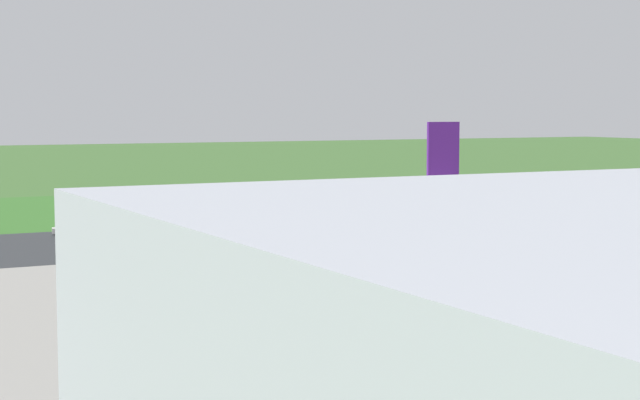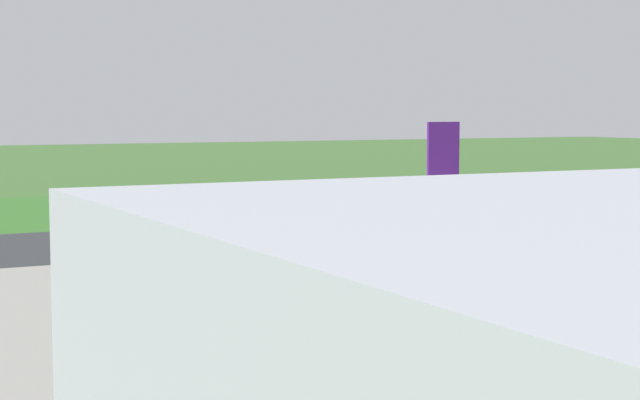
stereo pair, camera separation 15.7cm
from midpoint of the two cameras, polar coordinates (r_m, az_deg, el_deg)
name	(u,v)px [view 2 (the right image)]	position (r m, az deg, el deg)	size (l,w,h in m)	color
ground_plane	(369,228)	(153.80, 2.77, -1.55)	(800.00, 800.00, 0.00)	#3D662D
runway_asphalt	(369,227)	(153.80, 2.77, -1.54)	(600.00, 32.36, 0.06)	#2D3033
apron_concrete	(597,274)	(114.22, 15.22, -3.99)	(440.00, 110.00, 0.05)	gray
grass_verge_foreground	(263,206)	(188.48, -3.17, -0.34)	(600.00, 80.00, 0.04)	#346B27
airliner_main	(322,201)	(149.59, 0.16, -0.05)	(54.06, 44.15, 15.88)	white
service_truck_baggage	(637,223)	(154.29, 17.25, -1.22)	(5.22, 6.02, 2.65)	#B21914
service_car_followme	(68,229)	(148.72, -13.83, -1.59)	(4.48, 2.61, 1.62)	silver
no_stopping_sign	(342,194)	(196.73, 1.26, 0.34)	(0.60, 0.10, 2.59)	slate
traffic_cone_orange	(311,203)	(192.40, -0.51, -0.14)	(0.40, 0.40, 0.55)	orange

